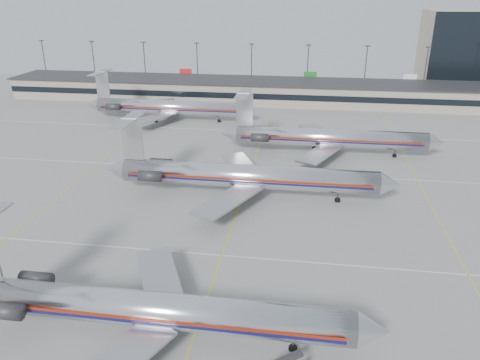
# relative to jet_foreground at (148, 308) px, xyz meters

# --- Properties ---
(ground) EXTENTS (260.00, 260.00, 0.00)m
(ground) POSITION_rel_jet_foreground_xyz_m (4.24, 5.80, -3.32)
(ground) COLOR gray
(ground) RESTS_ON ground
(apron_markings) EXTENTS (160.00, 0.15, 0.02)m
(apron_markings) POSITION_rel_jet_foreground_xyz_m (4.24, 15.80, -3.31)
(apron_markings) COLOR silver
(apron_markings) RESTS_ON ground
(terminal) EXTENTS (162.00, 17.00, 6.25)m
(terminal) POSITION_rel_jet_foreground_xyz_m (4.24, 103.77, -0.16)
(terminal) COLOR gray
(terminal) RESTS_ON ground
(light_mast_row) EXTENTS (163.60, 0.40, 15.28)m
(light_mast_row) POSITION_rel_jet_foreground_xyz_m (4.24, 117.80, 5.26)
(light_mast_row) COLOR #38383D
(light_mast_row) RESTS_ON ground
(distant_building) EXTENTS (30.00, 20.00, 25.00)m
(distant_building) POSITION_rel_jet_foreground_xyz_m (66.24, 133.80, 9.18)
(distant_building) COLOR tan
(distant_building) RESTS_ON ground
(jet_foreground) EXTENTS (43.67, 25.71, 11.43)m
(jet_foreground) POSITION_rel_jet_foreground_xyz_m (0.00, 0.00, 0.00)
(jet_foreground) COLOR silver
(jet_foreground) RESTS_ON ground
(jet_second_row) EXTENTS (48.21, 28.39, 12.62)m
(jet_second_row) POSITION_rel_jet_foreground_xyz_m (4.17, 34.32, 0.35)
(jet_second_row) COLOR silver
(jet_second_row) RESTS_ON ground
(jet_third_row) EXTENTS (44.97, 27.66, 12.30)m
(jet_third_row) POSITION_rel_jet_foreground_xyz_m (17.92, 57.67, 0.25)
(jet_third_row) COLOR silver
(jet_third_row) RESTS_ON ground
(jet_back_row) EXTENTS (44.44, 27.33, 12.15)m
(jet_back_row) POSITION_rel_jet_foreground_xyz_m (-21.95, 78.52, 0.21)
(jet_back_row) COLOR silver
(jet_back_row) RESTS_ON ground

